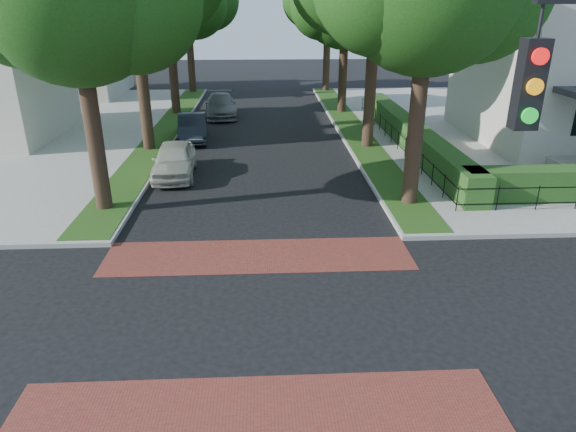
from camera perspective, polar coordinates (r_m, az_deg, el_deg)
The scene contains 12 objects.
ground at distance 12.43m, azimuth -3.34°, elevation -11.15°, with size 120.00×120.00×0.00m, color black.
crosswalk_far at distance 15.20m, azimuth -3.29°, elevation -4.42°, with size 9.00×2.20×0.01m, color maroon.
crosswalk_near at distance 9.93m, azimuth -3.43°, elevation -21.44°, with size 9.00×2.20×0.01m, color maroon.
grass_strip_ne at distance 30.65m, azimuth 7.10°, elevation 9.73°, with size 1.60×29.80×0.02m, color #1C4313.
grass_strip_nw at distance 30.72m, azimuth -13.45°, elevation 9.32°, with size 1.60×29.80×0.02m, color #1C4313.
tree_right_far at distance 34.98m, azimuth 6.54°, elevation 22.49°, with size 7.25×6.23×9.74m.
hedge_main_road at distance 27.13m, azimuth 13.45°, elevation 8.89°, with size 1.00×18.00×1.20m, color #1A4718.
fence_main_road at distance 26.96m, azimuth 11.77°, elevation 8.62°, with size 0.06×18.00×0.90m, color black, non-canonical shape.
house_left_far at distance 45.19m, azimuth -24.48°, elevation 18.37°, with size 10.00×9.00×10.14m.
parked_car_front at distance 22.50m, azimuth -12.52°, elevation 6.11°, with size 1.70×4.22×1.44m, color beige.
parked_car_middle at distance 28.51m, azimuth -10.58°, elevation 9.65°, with size 1.46×4.19×1.38m, color #202731.
parked_car_rear at distance 34.49m, azimuth -7.48°, elevation 12.07°, with size 1.97×4.85×1.41m, color slate.
Camera 1 is at (0.20, -10.34, 6.90)m, focal length 32.00 mm.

